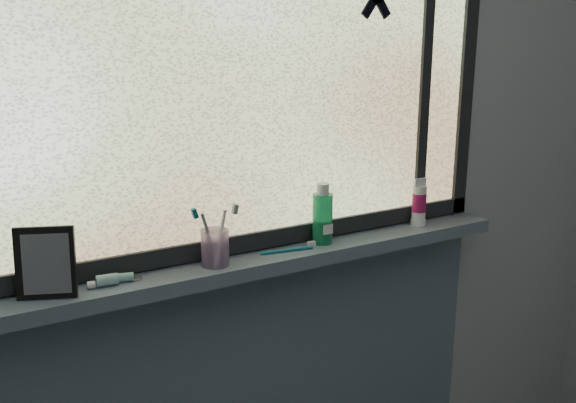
% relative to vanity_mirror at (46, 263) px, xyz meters
% --- Properties ---
extents(wall_back, '(3.00, 0.01, 2.50)m').
position_rel_vanity_mirror_xyz_m(wall_back, '(0.56, 0.08, 0.15)').
color(wall_back, '#9EA3A8').
rests_on(wall_back, ground).
extents(windowsill, '(1.62, 0.14, 0.04)m').
position_rel_vanity_mirror_xyz_m(windowsill, '(0.56, 0.00, -0.10)').
color(windowsill, slate).
rests_on(windowsill, wall_back).
extents(window_pane, '(1.50, 0.01, 1.00)m').
position_rel_vanity_mirror_xyz_m(window_pane, '(0.56, 0.06, 0.43)').
color(window_pane, silver).
rests_on(window_pane, wall_back).
extents(frame_bottom, '(1.60, 0.03, 0.05)m').
position_rel_vanity_mirror_xyz_m(frame_bottom, '(0.56, 0.05, -0.05)').
color(frame_bottom, black).
rests_on(frame_bottom, windowsill).
extents(frame_right, '(0.05, 0.03, 1.10)m').
position_rel_vanity_mirror_xyz_m(frame_right, '(1.34, 0.05, 0.43)').
color(frame_right, black).
rests_on(frame_right, wall_back).
extents(frame_mullion, '(0.03, 0.03, 1.00)m').
position_rel_vanity_mirror_xyz_m(frame_mullion, '(1.16, 0.05, 0.43)').
color(frame_mullion, black).
rests_on(frame_mullion, wall_back).
extents(vanity_mirror, '(0.15, 0.11, 0.17)m').
position_rel_vanity_mirror_xyz_m(vanity_mirror, '(0.00, 0.00, 0.00)').
color(vanity_mirror, black).
rests_on(vanity_mirror, windowsill).
extents(toothpaste_tube, '(0.17, 0.06, 0.03)m').
position_rel_vanity_mirror_xyz_m(toothpaste_tube, '(0.15, -0.00, -0.07)').
color(toothpaste_tube, silver).
rests_on(toothpaste_tube, windowsill).
extents(toothbrush_cup, '(0.08, 0.08, 0.10)m').
position_rel_vanity_mirror_xyz_m(toothbrush_cup, '(0.42, -0.00, -0.04)').
color(toothbrush_cup, '#D7ADE5').
rests_on(toothbrush_cup, windowsill).
extents(toothbrush_lying, '(0.19, 0.05, 0.01)m').
position_rel_vanity_mirror_xyz_m(toothbrush_lying, '(0.64, -0.01, -0.08)').
color(toothbrush_lying, '#0D6479').
rests_on(toothbrush_lying, windowsill).
extents(mouthwash_bottle, '(0.07, 0.07, 0.15)m').
position_rel_vanity_mirror_xyz_m(mouthwash_bottle, '(0.77, 0.01, 0.00)').
color(mouthwash_bottle, '#1EA062').
rests_on(mouthwash_bottle, windowsill).
extents(cream_tube, '(0.05, 0.05, 0.11)m').
position_rel_vanity_mirror_xyz_m(cream_tube, '(1.13, 0.01, -0.00)').
color(cream_tube, silver).
rests_on(cream_tube, windowsill).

